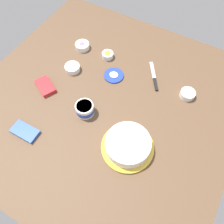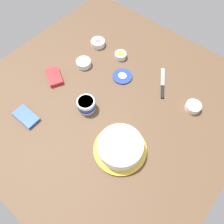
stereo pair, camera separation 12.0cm
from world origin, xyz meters
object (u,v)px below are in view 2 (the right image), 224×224
object	(u,v)px
frosting_tub	(86,105)
candy_box_lower	(54,77)
frosting_tub_lid	(122,76)
frosted_cake	(120,147)
sprinkle_bowl_pink	(98,43)
sprinkle_bowl_blue	(193,107)
candy_box_upper	(26,117)
spreading_knife	(163,86)
sprinkle_bowl_yellow	(121,55)
sprinkle_bowl_orange	(84,63)

from	to	relation	value
frosting_tub	candy_box_lower	world-z (taller)	frosting_tub
frosting_tub	frosting_tub_lid	bearing A→B (deg)	87.73
frosting_tub_lid	candy_box_lower	distance (m)	0.44
frosted_cake	sprinkle_bowl_pink	size ratio (longest dim) A/B	2.92
sprinkle_bowl_blue	candy_box_upper	bearing A→B (deg)	-136.08
frosted_cake	spreading_knife	bearing A→B (deg)	97.31
frosting_tub	candy_box_upper	xyz separation A→B (m)	(-0.22, -0.27, -0.03)
spreading_knife	sprinkle_bowl_yellow	bearing A→B (deg)	176.82
sprinkle_bowl_blue	sprinkle_bowl_yellow	distance (m)	0.58
frosting_tub	sprinkle_bowl_pink	bearing A→B (deg)	124.95
sprinkle_bowl_orange	sprinkle_bowl_yellow	world-z (taller)	sprinkle_bowl_yellow
frosted_cake	sprinkle_bowl_blue	distance (m)	0.50
frosted_cake	candy_box_lower	distance (m)	0.64
sprinkle_bowl_blue	frosted_cake	bearing A→B (deg)	-108.77
frosted_cake	sprinkle_bowl_yellow	distance (m)	0.67
frosting_tub_lid	sprinkle_bowl_yellow	bearing A→B (deg)	133.21
sprinkle_bowl_blue	candy_box_lower	size ratio (longest dim) A/B	0.64
frosted_cake	candy_box_upper	distance (m)	0.57
sprinkle_bowl_pink	candy_box_upper	size ratio (longest dim) A/B	0.64
candy_box_lower	sprinkle_bowl_blue	bearing A→B (deg)	52.75
frosting_tub	spreading_knife	bearing A→B (deg)	59.35
sprinkle_bowl_pink	frosted_cake	bearing A→B (deg)	-39.43
frosting_tub	candy_box_lower	size ratio (longest dim) A/B	0.75
sprinkle_bowl_orange	candy_box_upper	bearing A→B (deg)	-86.97
sprinkle_bowl_orange	sprinkle_bowl_pink	xyz separation A→B (m)	(-0.05, 0.20, 0.00)
frosting_tub_lid	sprinkle_bowl_orange	distance (m)	0.28
frosting_tub_lid	sprinkle_bowl_orange	size ratio (longest dim) A/B	1.30
candy_box_lower	candy_box_upper	xyz separation A→B (m)	(0.09, -0.30, -0.00)
frosted_cake	candy_box_lower	world-z (taller)	frosted_cake
frosting_tub	spreading_knife	distance (m)	0.49
frosting_tub_lid	candy_box_upper	bearing A→B (deg)	-111.57
sprinkle_bowl_yellow	candy_box_lower	xyz separation A→B (m)	(-0.21, -0.41, -0.01)
sprinkle_bowl_pink	sprinkle_bowl_yellow	xyz separation A→B (m)	(0.20, 0.01, -0.00)
sprinkle_bowl_blue	frosting_tub_lid	bearing A→B (deg)	-170.01
sprinkle_bowl_yellow	candy_box_lower	world-z (taller)	sprinkle_bowl_yellow
spreading_knife	candy_box_lower	distance (m)	0.69
frosting_tub_lid	candy_box_lower	size ratio (longest dim) A/B	0.90
sprinkle_bowl_blue	sprinkle_bowl_yellow	size ratio (longest dim) A/B	1.16
sprinkle_bowl_yellow	frosting_tub	bearing A→B (deg)	-76.71
candy_box_upper	candy_box_lower	bearing A→B (deg)	106.57
spreading_knife	sprinkle_bowl_orange	distance (m)	0.54
sprinkle_bowl_blue	sprinkle_bowl_yellow	world-z (taller)	sprinkle_bowl_yellow
spreading_knife	frosting_tub_lid	bearing A→B (deg)	-156.22
sprinkle_bowl_orange	candy_box_lower	size ratio (longest dim) A/B	0.69
sprinkle_bowl_pink	spreading_knife	bearing A→B (deg)	-0.84
frosted_cake	sprinkle_bowl_pink	world-z (taller)	frosted_cake
sprinkle_bowl_orange	candy_box_lower	bearing A→B (deg)	-108.42
candy_box_lower	candy_box_upper	size ratio (longest dim) A/B	0.92
spreading_knife	candy_box_lower	size ratio (longest dim) A/B	1.48
sprinkle_bowl_orange	candy_box_lower	world-z (taller)	sprinkle_bowl_orange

